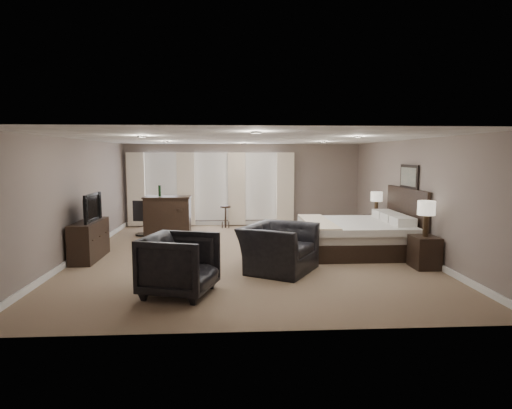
{
  "coord_description": "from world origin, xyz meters",
  "views": [
    {
      "loc": [
        -0.38,
        -9.48,
        2.24
      ],
      "look_at": [
        0.2,
        0.4,
        1.1
      ],
      "focal_mm": 30.0,
      "sensor_mm": 36.0,
      "label": 1
    }
  ],
  "objects": [
    {
      "name": "room",
      "position": [
        0.0,
        0.0,
        1.3
      ],
      "size": [
        7.6,
        8.6,
        2.64
      ],
      "color": "#7E6750",
      "rests_on": "ground"
    },
    {
      "name": "window_bay",
      "position": [
        -1.0,
        4.11,
        1.2
      ],
      "size": [
        5.25,
        0.2,
        2.3
      ],
      "color": "silver",
      "rests_on": "room"
    },
    {
      "name": "armchair_far",
      "position": [
        -1.21,
        -2.7,
        0.54
      ],
      "size": [
        1.25,
        1.3,
        1.09
      ],
      "primitive_type": "imported",
      "rotation": [
        0.0,
        0.0,
        1.28
      ],
      "color": "black",
      "rests_on": "ground"
    },
    {
      "name": "wall_art",
      "position": [
        3.7,
        0.12,
        1.75
      ],
      "size": [
        0.04,
        0.96,
        0.56
      ],
      "primitive_type": "cube",
      "color": "slate",
      "rests_on": "room"
    },
    {
      "name": "nightstand_near",
      "position": [
        3.47,
        -1.33,
        0.32
      ],
      "size": [
        0.48,
        0.58,
        0.64
      ],
      "primitive_type": "cube",
      "color": "black",
      "rests_on": "ground"
    },
    {
      "name": "desk_chair",
      "position": [
        -2.82,
        2.56,
        0.5
      ],
      "size": [
        0.61,
        0.61,
        1.01
      ],
      "primitive_type": "cube",
      "rotation": [
        0.0,
        0.0,
        2.94
      ],
      "color": "black",
      "rests_on": "ground"
    },
    {
      "name": "dresser",
      "position": [
        -3.45,
        -0.19,
        0.41
      ],
      "size": [
        0.46,
        1.43,
        0.83
      ],
      "primitive_type": "cube",
      "color": "black",
      "rests_on": "ground"
    },
    {
      "name": "bar_stool_right",
      "position": [
        -0.56,
        3.69,
        0.34
      ],
      "size": [
        0.41,
        0.41,
        0.68
      ],
      "primitive_type": "cube",
      "rotation": [
        0.0,
        0.0,
        0.33
      ],
      "color": "black",
      "rests_on": "ground"
    },
    {
      "name": "lamp_far",
      "position": [
        3.47,
        1.57,
        0.96
      ],
      "size": [
        0.31,
        0.31,
        0.64
      ],
      "primitive_type": "cube",
      "color": "beige",
      "rests_on": "nightstand_far"
    },
    {
      "name": "lamp_near",
      "position": [
        3.47,
        -1.33,
        0.99
      ],
      "size": [
        0.34,
        0.34,
        0.71
      ],
      "primitive_type": "cube",
      "color": "beige",
      "rests_on": "nightstand_near"
    },
    {
      "name": "bar_counter",
      "position": [
        -2.14,
        2.42,
        0.56
      ],
      "size": [
        1.29,
        0.67,
        1.12
      ],
      "primitive_type": "cube",
      "color": "black",
      "rests_on": "ground"
    },
    {
      "name": "bed",
      "position": [
        2.58,
        0.12,
        0.74
      ],
      "size": [
        2.34,
        2.23,
        1.49
      ],
      "primitive_type": "cube",
      "color": "silver",
      "rests_on": "ground"
    },
    {
      "name": "armchair_near",
      "position": [
        0.54,
        -1.37,
        0.6
      ],
      "size": [
        1.48,
        1.65,
        1.21
      ],
      "primitive_type": "imported",
      "rotation": [
        0.0,
        0.0,
        1.03
      ],
      "color": "black",
      "rests_on": "ground"
    },
    {
      "name": "nightstand_far",
      "position": [
        3.47,
        1.57,
        0.32
      ],
      "size": [
        0.48,
        0.59,
        0.64
      ],
      "primitive_type": "cube",
      "color": "black",
      "rests_on": "ground"
    },
    {
      "name": "bar_stool_left",
      "position": [
        -1.78,
        2.28,
        0.4
      ],
      "size": [
        0.48,
        0.48,
        0.8
      ],
      "primitive_type": "cube",
      "rotation": [
        0.0,
        0.0,
        -0.34
      ],
      "color": "black",
      "rests_on": "ground"
    },
    {
      "name": "tv",
      "position": [
        -3.45,
        -0.19,
        0.9
      ],
      "size": [
        0.6,
        1.05,
        0.14
      ],
      "primitive_type": "imported",
      "rotation": [
        0.0,
        0.0,
        1.57
      ],
      "color": "black",
      "rests_on": "dresser"
    }
  ]
}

